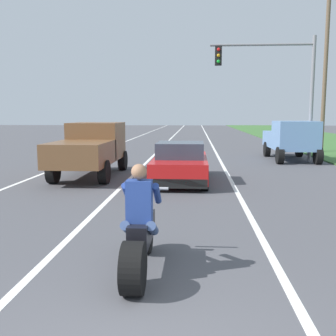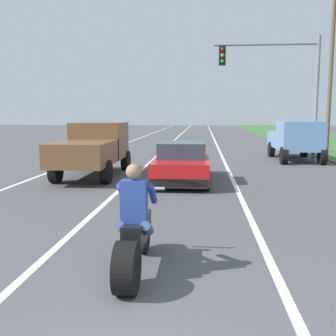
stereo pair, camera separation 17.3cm
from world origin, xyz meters
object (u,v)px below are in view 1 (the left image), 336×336
motorcycle_with_rider (140,235)px  sports_car_red (180,163)px  pickup_truck_left_lane_brown (91,147)px  traffic_light_mast_near (280,78)px  pickup_truck_right_shoulder_light_blue (291,138)px

motorcycle_with_rider → sports_car_red: bearing=88.1°
motorcycle_with_rider → pickup_truck_left_lane_brown: pickup_truck_left_lane_brown is taller
sports_car_red → pickup_truck_left_lane_brown: 3.54m
pickup_truck_left_lane_brown → traffic_light_mast_near: bearing=33.8°
motorcycle_with_rider → pickup_truck_right_shoulder_light_blue: bearing=69.4°
pickup_truck_right_shoulder_light_blue → traffic_light_mast_near: bearing=-141.6°
sports_car_red → pickup_truck_right_shoulder_light_blue: bearing=52.3°
motorcycle_with_rider → pickup_truck_right_shoulder_light_blue: (5.59, 14.85, 0.51)m
pickup_truck_left_lane_brown → traffic_light_mast_near: traffic_light_mast_near is taller
motorcycle_with_rider → pickup_truck_left_lane_brown: bearing=109.1°
sports_car_red → pickup_truck_left_lane_brown: bearing=164.0°
pickup_truck_right_shoulder_light_blue → traffic_light_mast_near: traffic_light_mast_near is taller
pickup_truck_right_shoulder_light_blue → sports_car_red: bearing=-127.7°
motorcycle_with_rider → sports_car_red: motorcycle_with_rider is taller
traffic_light_mast_near → motorcycle_with_rider: bearing=-108.6°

